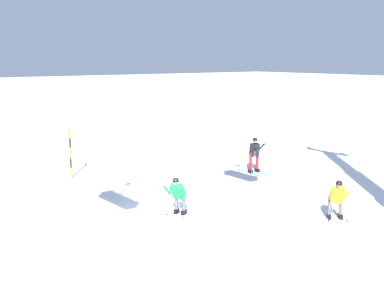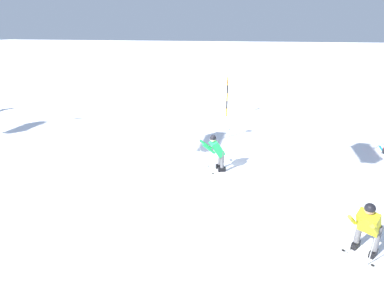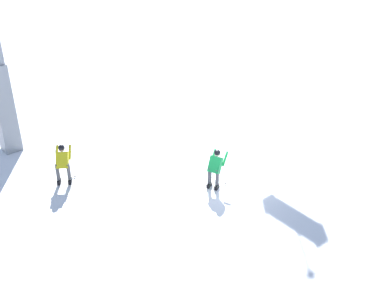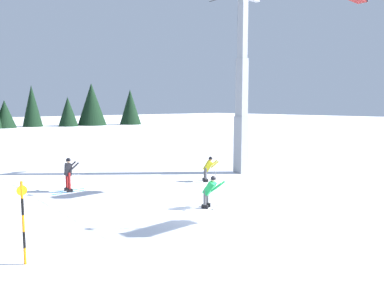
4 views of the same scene
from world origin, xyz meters
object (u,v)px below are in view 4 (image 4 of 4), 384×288
lift_tower_near (242,97)px  skier_distant_uphill (68,172)px  trail_marker_pole (23,220)px  skier_carving_main (210,190)px  skier_distant_downhill (208,167)px

lift_tower_near → skier_distant_uphill: size_ratio=6.45×
trail_marker_pole → skier_carving_main: bearing=94.8°
lift_tower_near → skier_distant_downhill: (0.59, -3.48, -4.04)m
trail_marker_pole → lift_tower_near: bearing=109.5°
trail_marker_pole → skier_distant_uphill: trail_marker_pole is taller
skier_carving_main → trail_marker_pole: bearing=-85.2°
lift_tower_near → trail_marker_pole: (5.27, -14.85, -3.61)m
skier_carving_main → skier_distant_uphill: (-6.88, -3.32, 0.21)m
skier_carving_main → skier_distant_downhill: size_ratio=1.08×
trail_marker_pole → skier_distant_uphill: bearing=150.0°
skier_carving_main → trail_marker_pole: size_ratio=0.76×
skier_carving_main → lift_tower_near: size_ratio=0.15×
trail_marker_pole → skier_distant_downhill: 12.30m
skier_carving_main → skier_distant_downhill: 5.47m
skier_distant_uphill → skier_distant_downhill: size_ratio=1.08×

